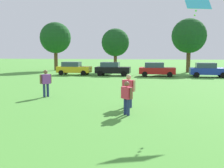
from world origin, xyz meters
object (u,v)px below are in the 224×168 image
at_px(adult_bystander, 127,95).
at_px(parked_car_blue_3, 208,70).
at_px(parked_car_yellow_0, 74,68).
at_px(tree_center, 115,43).
at_px(parked_car_black_1, 112,69).
at_px(bystander_midfield, 46,81).
at_px(tree_far_left, 55,38).
at_px(kite, 197,2).
at_px(tree_far_right, 189,36).
at_px(bystander_near_trees, 128,88).
at_px(parked_car_red_2, 157,69).

relative_size(adult_bystander, parked_car_blue_3, 0.37).
bearing_deg(parked_car_yellow_0, tree_center, 56.34).
height_order(parked_car_yellow_0, parked_car_black_1, same).
distance_m(bystander_midfield, tree_far_left, 27.04).
height_order(bystander_midfield, tree_far_left, tree_far_left).
bearing_deg(parked_car_black_1, tree_center, 95.78).
bearing_deg(kite, tree_far_left, 123.46).
relative_size(parked_car_yellow_0, parked_car_black_1, 1.00).
xyz_separation_m(tree_center, tree_far_right, (10.63, 0.52, 0.90)).
height_order(bystander_near_trees, tree_far_left, tree_far_left).
relative_size(parked_car_yellow_0, tree_far_right, 0.56).
relative_size(adult_bystander, parked_car_yellow_0, 0.37).
bearing_deg(tree_far_right, adult_bystander, -100.94).
relative_size(adult_bystander, tree_far_right, 0.21).
distance_m(bystander_near_trees, parked_car_black_1, 20.06).
distance_m(kite, parked_car_blue_3, 20.14).
height_order(adult_bystander, bystander_near_trees, bystander_near_trees).
height_order(parked_car_blue_3, tree_far_left, tree_far_left).
bearing_deg(parked_car_yellow_0, bystander_midfield, -78.31).
xyz_separation_m(bystander_midfield, parked_car_blue_3, (13.00, 16.86, -0.21)).
distance_m(parked_car_yellow_0, tree_center, 8.69).
bearing_deg(adult_bystander, tree_far_right, -55.85).
bearing_deg(tree_center, parked_car_red_2, -49.34).
distance_m(parked_car_red_2, parked_car_blue_3, 5.97).
bearing_deg(adult_bystander, tree_center, -34.76).
bearing_deg(tree_center, parked_car_blue_3, -30.12).
bearing_deg(bystander_midfield, parked_car_black_1, -147.74).
bearing_deg(kite, parked_car_blue_3, 78.83).
bearing_deg(tree_center, kite, -72.34).
bearing_deg(bystander_midfield, tree_center, -144.62).
height_order(parked_car_blue_3, tree_far_right, tree_far_right).
relative_size(bystander_near_trees, bystander_midfield, 0.99).
bearing_deg(parked_car_black_1, tree_far_right, 36.56).
bearing_deg(bystander_near_trees, kite, -150.97).
bearing_deg(parked_car_blue_3, tree_far_left, 159.31).
relative_size(adult_bystander, tree_far_left, 0.21).
xyz_separation_m(parked_car_red_2, parked_car_blue_3, (5.97, 0.16, 0.00)).
relative_size(bystander_near_trees, tree_far_left, 0.23).
xyz_separation_m(parked_car_yellow_0, parked_car_red_2, (10.61, -0.58, 0.00)).
bearing_deg(parked_car_red_2, bystander_near_trees, -93.73).
xyz_separation_m(tree_far_left, tree_center, (9.83, -1.25, -0.82)).
bearing_deg(tree_far_left, tree_center, -7.26).
bearing_deg(parked_car_red_2, adult_bystander, -93.07).
distance_m(tree_far_left, tree_far_right, 20.48).
height_order(parked_car_red_2, parked_car_blue_3, same).
bearing_deg(tree_far_right, parked_car_yellow_0, -154.59).
xyz_separation_m(parked_car_yellow_0, tree_far_right, (15.05, 7.15, 4.36)).
distance_m(bystander_near_trees, tree_center, 27.11).
height_order(bystander_near_trees, kite, kite).
bearing_deg(kite, adult_bystander, -148.87).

